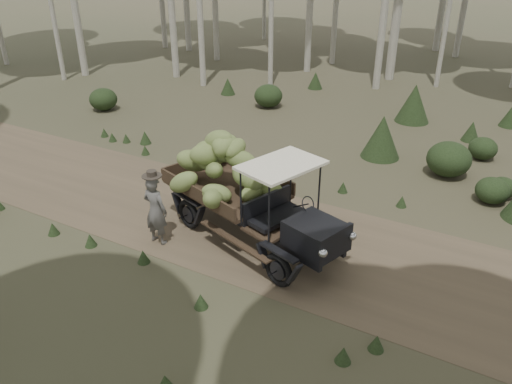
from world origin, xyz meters
The scene contains 5 objects.
ground centered at (0.00, 0.00, 0.00)m, with size 120.00×120.00×0.00m, color #473D2B.
dirt_track centered at (0.00, 0.00, 0.00)m, with size 70.00×4.00×0.01m, color brown.
banana_truck centered at (1.38, -0.27, 1.34)m, with size 4.88×2.92×2.42m.
farmer centered at (0.00, -1.48, 0.83)m, with size 0.60×0.44×1.75m.
undergrowth centered at (0.24, -1.12, 0.55)m, with size 21.07×24.49×1.39m.
Camera 1 is at (6.54, -8.64, 6.10)m, focal length 35.00 mm.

